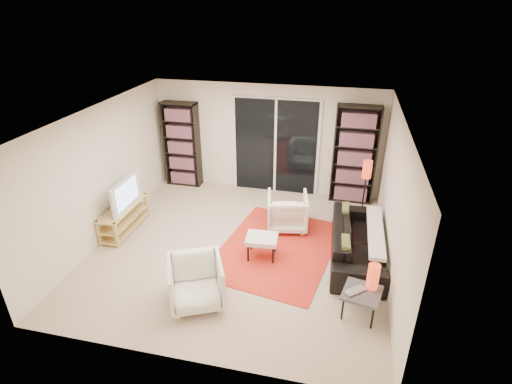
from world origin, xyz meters
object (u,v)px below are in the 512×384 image
bookshelf_right (355,155)px  ottoman (262,240)px  tv_stand (124,217)px  floor_lamp (366,176)px  sofa (357,241)px  armchair_back (287,211)px  bookshelf_left (182,145)px  side_table (362,294)px  armchair_front (196,282)px

bookshelf_right → ottoman: (-1.44, -2.49, -0.71)m
tv_stand → floor_lamp: bearing=17.1°
tv_stand → sofa: bearing=0.9°
floor_lamp → armchair_back: bearing=-157.4°
bookshelf_right → tv_stand: size_ratio=1.68×
tv_stand → floor_lamp: floor_lamp is taller
armchair_back → floor_lamp: bearing=-167.8°
bookshelf_left → sofa: bearing=-28.2°
bookshelf_right → sofa: size_ratio=0.98×
bookshelf_left → armchair_back: size_ratio=2.54×
bookshelf_right → ottoman: bearing=-120.1°
ottoman → side_table: size_ratio=0.93×
bookshelf_left → side_table: (4.04, -3.53, -0.62)m
sofa → armchair_front: bearing=124.4°
bookshelf_left → floor_lamp: 4.17m
tv_stand → floor_lamp: 4.67m
tv_stand → side_table: bearing=-16.9°
side_table → floor_lamp: 2.76m
armchair_back → side_table: 2.51m
ottoman → side_table: (1.64, -1.04, 0.01)m
floor_lamp → side_table: bearing=-90.8°
armchair_front → bookshelf_right: bearing=35.7°
armchair_back → armchair_front: 2.56m
bookshelf_left → sofa: 4.57m
ottoman → bookshelf_right: bearing=59.9°
sofa → bookshelf_left: bearing=59.8°
bookshelf_right → floor_lamp: 0.88m
sofa → tv_stand: bearing=89.0°
armchair_front → floor_lamp: (2.36, 2.96, 0.61)m
side_table → floor_lamp: (0.04, 2.69, 0.61)m
bookshelf_right → armchair_front: (-2.13, -3.80, -0.69)m
sofa → armchair_front: 2.81m
bookshelf_left → sofa: (3.98, -2.14, -0.66)m
tv_stand → side_table: size_ratio=2.08×
sofa → floor_lamp: 1.45m
sofa → armchair_front: size_ratio=2.74×
tv_stand → side_table: 4.57m
armchair_back → side_table: armchair_back is taller
sofa → side_table: 1.40m
armchair_back → ottoman: armchair_back is taller
armchair_front → ottoman: armchair_front is taller
floor_lamp → armchair_front: bearing=-128.6°
floor_lamp → sofa: bearing=-94.3°
armchair_front → floor_lamp: size_ratio=0.61×
bookshelf_left → side_table: size_ratio=3.24×
sofa → side_table: bearing=-179.5°
bookshelf_left → side_table: 5.41m
side_table → armchair_back: bearing=123.1°
bookshelf_right → bookshelf_left: bearing=180.0°
tv_stand → side_table: (4.37, -1.33, 0.09)m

